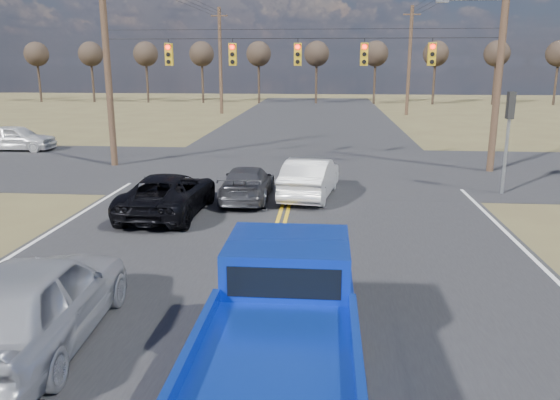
# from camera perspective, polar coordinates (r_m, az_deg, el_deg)

# --- Properties ---
(ground) EXTENTS (160.00, 160.00, 0.00)m
(ground) POSITION_cam_1_polar(r_m,az_deg,el_deg) (9.27, -4.71, -18.27)
(ground) COLOR brown
(ground) RESTS_ON ground
(road_main) EXTENTS (14.00, 120.00, 0.02)m
(road_main) POSITION_cam_1_polar(r_m,az_deg,el_deg) (18.44, 0.40, -1.41)
(road_main) COLOR #28282B
(road_main) RESTS_ON ground
(road_cross) EXTENTS (120.00, 12.00, 0.02)m
(road_cross) POSITION_cam_1_polar(r_m,az_deg,el_deg) (26.21, 1.78, 3.30)
(road_cross) COLOR #28282B
(road_cross) RESTS_ON ground
(signal_gantry) EXTENTS (19.60, 4.83, 10.00)m
(signal_gantry) POSITION_cam_1_polar(r_m,az_deg,el_deg) (25.50, 3.00, 14.43)
(signal_gantry) COLOR #473323
(signal_gantry) RESTS_ON ground
(utility_poles) EXTENTS (19.60, 58.32, 10.00)m
(utility_poles) POSITION_cam_1_polar(r_m,az_deg,el_deg) (24.74, 1.74, 14.83)
(utility_poles) COLOR #473323
(utility_poles) RESTS_ON ground
(treeline) EXTENTS (87.00, 117.80, 7.40)m
(treeline) POSITION_cam_1_polar(r_m,az_deg,el_deg) (34.69, 2.70, 15.44)
(treeline) COLOR #33261C
(treeline) RESTS_ON ground
(pickup_truck) EXTENTS (2.35, 5.86, 2.20)m
(pickup_truck) POSITION_cam_1_polar(r_m,az_deg,el_deg) (8.04, 0.12, -14.84)
(pickup_truck) COLOR black
(pickup_truck) RESTS_ON ground
(silver_suv) EXTENTS (2.31, 5.17, 1.73)m
(silver_suv) POSITION_cam_1_polar(r_m,az_deg,el_deg) (10.75, -24.20, -9.59)
(silver_suv) COLOR #AFB1B8
(silver_suv) RESTS_ON ground
(black_suv) EXTENTS (2.45, 5.10, 1.40)m
(black_suv) POSITION_cam_1_polar(r_m,az_deg,el_deg) (18.55, -11.56, 0.63)
(black_suv) COLOR black
(black_suv) RESTS_ON ground
(white_car_queue) EXTENTS (2.24, 4.73, 1.50)m
(white_car_queue) POSITION_cam_1_polar(r_m,az_deg,el_deg) (20.54, 3.16, 2.36)
(white_car_queue) COLOR silver
(white_car_queue) RESTS_ON ground
(dgrey_car_queue) EXTENTS (1.80, 4.32, 1.25)m
(dgrey_car_queue) POSITION_cam_1_polar(r_m,az_deg,el_deg) (20.15, -3.44, 1.75)
(dgrey_car_queue) COLOR #3A3B40
(dgrey_car_queue) RESTS_ON ground
(cross_car_west) EXTENTS (1.83, 4.38, 1.48)m
(cross_car_west) POSITION_cam_1_polar(r_m,az_deg,el_deg) (34.93, -25.87, 5.87)
(cross_car_west) COLOR silver
(cross_car_west) RESTS_ON ground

